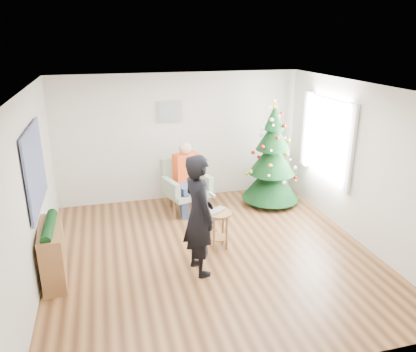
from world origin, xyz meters
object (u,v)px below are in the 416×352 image
object	(u,v)px
standing_man	(199,215)
console	(53,253)
stool	(219,230)
christmas_tree	(272,159)
armchair	(186,192)

from	to	relation	value
standing_man	console	world-z (taller)	standing_man
stool	console	size ratio (longest dim) A/B	0.63
christmas_tree	standing_man	size ratio (longest dim) A/B	1.18
armchair	stool	bearing A→B (deg)	-99.79
christmas_tree	armchair	distance (m)	1.84
christmas_tree	console	world-z (taller)	christmas_tree
stool	armchair	size ratio (longest dim) A/B	0.61
standing_man	console	bearing A→B (deg)	69.28
console	standing_man	bearing A→B (deg)	-13.08
armchair	console	xyz separation A→B (m)	(-2.29, -1.86, 0.01)
christmas_tree	stool	size ratio (longest dim) A/B	3.33
armchair	console	size ratio (longest dim) A/B	1.04
stool	standing_man	bearing A→B (deg)	-128.64
stool	armchair	xyz separation A→B (m)	(-0.20, 1.61, 0.07)
stool	standing_man	world-z (taller)	standing_man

